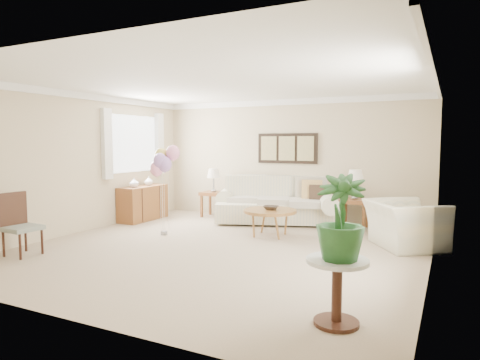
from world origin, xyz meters
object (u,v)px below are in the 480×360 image
(sofa, at_px, (276,204))
(accent_chair, at_px, (19,223))
(coffee_table, at_px, (270,212))
(armchair, at_px, (404,225))
(balloon_cluster, at_px, (163,161))

(sofa, xyz_separation_m, accent_chair, (-2.46, -4.14, 0.10))
(coffee_table, bearing_deg, armchair, 4.78)
(sofa, distance_m, armchair, 2.85)
(accent_chair, distance_m, balloon_cluster, 2.51)
(coffee_table, distance_m, balloon_cluster, 2.12)
(sofa, relative_size, balloon_cluster, 1.80)
(armchair, distance_m, accent_chair, 5.94)
(coffee_table, xyz_separation_m, armchair, (2.24, 0.19, -0.07))
(armchair, bearing_deg, accent_chair, 88.15)
(coffee_table, bearing_deg, accent_chair, -134.90)
(armchair, bearing_deg, sofa, 34.68)
(coffee_table, relative_size, accent_chair, 1.01)
(sofa, xyz_separation_m, coffee_table, (0.39, -1.28, 0.06))
(accent_chair, relative_size, balloon_cluster, 0.57)
(coffee_table, bearing_deg, sofa, 106.94)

